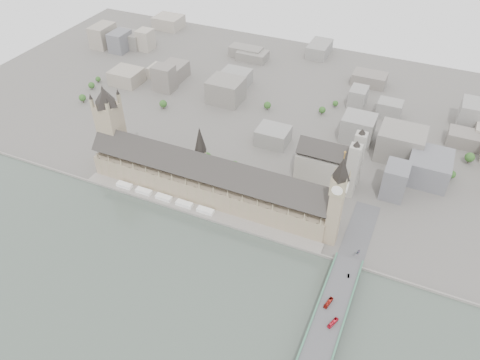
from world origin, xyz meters
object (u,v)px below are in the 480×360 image
at_px(elizabeth_tower, 337,196).
at_px(car_silver, 348,276).
at_px(westminster_abbey, 330,164).
at_px(victoria_tower, 110,124).
at_px(westminster_bridge, 327,325).
at_px(red_bus_south, 333,323).
at_px(red_bus_north, 328,303).
at_px(car_approach, 358,252).
at_px(palace_of_westminster, 208,179).

relative_size(elizabeth_tower, car_silver, 25.36).
bearing_deg(westminster_abbey, victoria_tower, -163.50).
distance_m(westminster_bridge, red_bus_south, 8.08).
bearing_deg(red_bus_north, westminster_bridge, -62.03).
bearing_deg(red_bus_north, red_bus_south, -50.42).
xyz_separation_m(red_bus_south, car_silver, (-0.19, 52.26, -0.92)).
distance_m(victoria_tower, car_silver, 298.09).
distance_m(westminster_bridge, red_bus_north, 17.74).
distance_m(elizabeth_tower, red_bus_north, 94.17).
xyz_separation_m(victoria_tower, red_bus_south, (288.28, -114.71, -43.34)).
xyz_separation_m(elizabeth_tower, red_bus_north, (19.83, -79.65, -46.17)).
relative_size(red_bus_north, red_bus_south, 1.03).
height_order(car_silver, car_approach, car_approach).
distance_m(red_bus_north, car_silver, 36.17).
bearing_deg(elizabeth_tower, victoria_tower, 176.04).
distance_m(red_bus_north, car_approach, 66.29).
bearing_deg(red_bus_north, victoria_tower, 173.98).
xyz_separation_m(westminster_bridge, westminster_abbey, (-51.08, 182.50, 19.96)).
height_order(victoria_tower, car_silver, victoria_tower).
relative_size(palace_of_westminster, car_silver, 62.51).
bearing_deg(palace_of_westminster, car_silver, -18.68).
relative_size(westminster_bridge, car_approach, 64.35).
height_order(elizabeth_tower, car_approach, elizabeth_tower).
relative_size(palace_of_westminster, car_approach, 52.47).
bearing_deg(palace_of_westminster, elizabeth_tower, -4.85).
bearing_deg(elizabeth_tower, palace_of_westminster, 175.15).
xyz_separation_m(westminster_abbey, car_silver, (55.17, -131.45, -14.13)).
bearing_deg(car_silver, red_bus_south, -101.49).
distance_m(westminster_abbey, red_bus_south, 192.32).
distance_m(victoria_tower, red_bus_south, 313.28).
bearing_deg(victoria_tower, palace_of_westminster, -2.96).
bearing_deg(palace_of_westminster, red_bus_south, -33.10).
height_order(westminster_abbey, red_bus_north, westminster_abbey).
xyz_separation_m(victoria_tower, red_bus_north, (279.83, -97.65, -43.29)).
distance_m(palace_of_westminster, red_bus_south, 198.79).
distance_m(westminster_abbey, car_silver, 143.25).
bearing_deg(westminster_bridge, palace_of_westminster, 146.51).
relative_size(westminster_abbey, red_bus_north, 5.68).
xyz_separation_m(westminster_bridge, car_silver, (4.09, 51.05, 5.82)).
bearing_deg(car_approach, victoria_tower, -178.53).
distance_m(elizabeth_tower, car_silver, 70.62).
bearing_deg(car_approach, red_bus_north, -90.53).
bearing_deg(red_bus_north, elizabeth_tower, 117.20).
height_order(palace_of_westminster, red_bus_north, palace_of_westminster).
bearing_deg(elizabeth_tower, westminster_bridge, -75.89).
bearing_deg(victoria_tower, red_bus_south, -21.70).
distance_m(palace_of_westminster, victoria_tower, 126.41).
xyz_separation_m(elizabeth_tower, car_silver, (28.09, -44.45, -47.14)).
bearing_deg(red_bus_south, car_silver, 111.51).
bearing_deg(red_bus_north, palace_of_westminster, 163.16).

